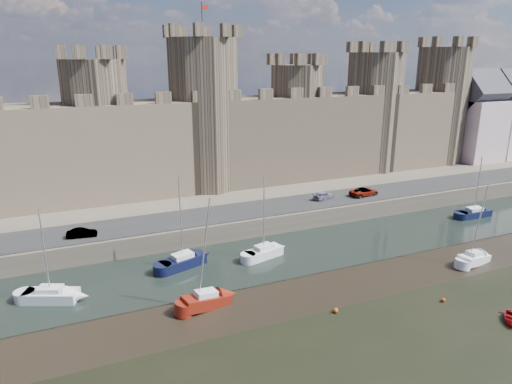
{
  "coord_description": "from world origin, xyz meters",
  "views": [
    {
      "loc": [
        -18.79,
        -21.05,
        22.94
      ],
      "look_at": [
        -0.43,
        22.0,
        8.92
      ],
      "focal_mm": 32.0,
      "sensor_mm": 36.0,
      "label": 1
    }
  ],
  "objects_px": {
    "sailboat_1": "(183,261)",
    "sailboat_3": "(474,212)",
    "car_1": "(82,233)",
    "sailboat_0": "(51,295)",
    "car_2": "(324,196)",
    "sailboat_5": "(474,258)",
    "sailboat_4": "(206,300)",
    "sailboat_2": "(264,252)",
    "car_3": "(364,192)"
  },
  "relations": [
    {
      "from": "car_3",
      "to": "sailboat_1",
      "type": "bearing_deg",
      "value": 98.78
    },
    {
      "from": "sailboat_0",
      "to": "sailboat_1",
      "type": "relative_size",
      "value": 0.91
    },
    {
      "from": "car_1",
      "to": "car_2",
      "type": "relative_size",
      "value": 0.91
    },
    {
      "from": "sailboat_1",
      "to": "sailboat_2",
      "type": "height_order",
      "value": "sailboat_1"
    },
    {
      "from": "car_3",
      "to": "car_2",
      "type": "bearing_deg",
      "value": 74.94
    },
    {
      "from": "sailboat_1",
      "to": "sailboat_3",
      "type": "height_order",
      "value": "sailboat_1"
    },
    {
      "from": "sailboat_0",
      "to": "sailboat_4",
      "type": "relative_size",
      "value": 0.88
    },
    {
      "from": "car_3",
      "to": "sailboat_2",
      "type": "relative_size",
      "value": 0.47
    },
    {
      "from": "car_1",
      "to": "sailboat_2",
      "type": "height_order",
      "value": "sailboat_2"
    },
    {
      "from": "car_2",
      "to": "sailboat_5",
      "type": "height_order",
      "value": "sailboat_5"
    },
    {
      "from": "car_3",
      "to": "sailboat_4",
      "type": "bearing_deg",
      "value": 113.44
    },
    {
      "from": "sailboat_2",
      "to": "sailboat_4",
      "type": "distance_m",
      "value": 12.37
    },
    {
      "from": "sailboat_3",
      "to": "sailboat_4",
      "type": "xyz_separation_m",
      "value": [
        -43.93,
        -8.7,
        0.07
      ]
    },
    {
      "from": "sailboat_1",
      "to": "sailboat_3",
      "type": "distance_m",
      "value": 43.85
    },
    {
      "from": "sailboat_4",
      "to": "car_2",
      "type": "bearing_deg",
      "value": 26.63
    },
    {
      "from": "sailboat_3",
      "to": "sailboat_4",
      "type": "relative_size",
      "value": 0.83
    },
    {
      "from": "sailboat_5",
      "to": "sailboat_0",
      "type": "bearing_deg",
      "value": 155.6
    },
    {
      "from": "car_2",
      "to": "sailboat_1",
      "type": "distance_m",
      "value": 25.52
    },
    {
      "from": "car_3",
      "to": "sailboat_4",
      "type": "height_order",
      "value": "sailboat_4"
    },
    {
      "from": "sailboat_4",
      "to": "sailboat_3",
      "type": "bearing_deg",
      "value": 0.37
    },
    {
      "from": "sailboat_0",
      "to": "sailboat_2",
      "type": "distance_m",
      "value": 23.09
    },
    {
      "from": "car_3",
      "to": "sailboat_5",
      "type": "distance_m",
      "value": 20.33
    },
    {
      "from": "sailboat_0",
      "to": "sailboat_3",
      "type": "height_order",
      "value": "sailboat_0"
    },
    {
      "from": "car_1",
      "to": "car_3",
      "type": "relative_size",
      "value": 0.72
    },
    {
      "from": "car_1",
      "to": "car_2",
      "type": "xyz_separation_m",
      "value": [
        33.82,
        1.8,
        -0.02
      ]
    },
    {
      "from": "car_2",
      "to": "sailboat_2",
      "type": "relative_size",
      "value": 0.37
    },
    {
      "from": "sailboat_0",
      "to": "sailboat_3",
      "type": "relative_size",
      "value": 1.06
    },
    {
      "from": "sailboat_4",
      "to": "sailboat_5",
      "type": "relative_size",
      "value": 1.13
    },
    {
      "from": "car_2",
      "to": "sailboat_2",
      "type": "bearing_deg",
      "value": 106.69
    },
    {
      "from": "sailboat_1",
      "to": "sailboat_2",
      "type": "xyz_separation_m",
      "value": [
        9.43,
        -1.25,
        -0.02
      ]
    },
    {
      "from": "car_2",
      "to": "sailboat_3",
      "type": "distance_m",
      "value": 22.38
    },
    {
      "from": "car_2",
      "to": "sailboat_4",
      "type": "distance_m",
      "value": 30.09
    },
    {
      "from": "car_3",
      "to": "sailboat_1",
      "type": "height_order",
      "value": "sailboat_1"
    },
    {
      "from": "car_1",
      "to": "sailboat_0",
      "type": "bearing_deg",
      "value": 168.01
    },
    {
      "from": "sailboat_0",
      "to": "sailboat_5",
      "type": "relative_size",
      "value": 1.0
    },
    {
      "from": "sailboat_2",
      "to": "sailboat_5",
      "type": "xyz_separation_m",
      "value": [
        21.56,
        -10.85,
        -0.1
      ]
    },
    {
      "from": "car_1",
      "to": "car_2",
      "type": "bearing_deg",
      "value": -78.56
    },
    {
      "from": "sailboat_4",
      "to": "sailboat_0",
      "type": "bearing_deg",
      "value": 142.3
    },
    {
      "from": "sailboat_4",
      "to": "sailboat_5",
      "type": "bearing_deg",
      "value": -16.24
    },
    {
      "from": "car_1",
      "to": "sailboat_1",
      "type": "xyz_separation_m",
      "value": [
        10.08,
        -7.29,
        -2.24
      ]
    },
    {
      "from": "car_3",
      "to": "sailboat_0",
      "type": "relative_size",
      "value": 0.49
    },
    {
      "from": "car_1",
      "to": "sailboat_4",
      "type": "bearing_deg",
      "value": -140.31
    },
    {
      "from": "sailboat_1",
      "to": "sailboat_4",
      "type": "xyz_separation_m",
      "value": [
        -0.08,
        -9.16,
        -0.03
      ]
    },
    {
      "from": "car_3",
      "to": "sailboat_4",
      "type": "relative_size",
      "value": 0.43
    },
    {
      "from": "car_3",
      "to": "sailboat_0",
      "type": "bearing_deg",
      "value": 97.12
    },
    {
      "from": "sailboat_1",
      "to": "sailboat_3",
      "type": "relative_size",
      "value": 1.16
    },
    {
      "from": "car_2",
      "to": "sailboat_4",
      "type": "xyz_separation_m",
      "value": [
        -23.82,
        -18.25,
        -2.26
      ]
    },
    {
      "from": "car_1",
      "to": "sailboat_1",
      "type": "bearing_deg",
      "value": -117.46
    },
    {
      "from": "sailboat_3",
      "to": "sailboat_4",
      "type": "bearing_deg",
      "value": -167.61
    },
    {
      "from": "sailboat_0",
      "to": "car_1",
      "type": "bearing_deg",
      "value": 92.79
    }
  ]
}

